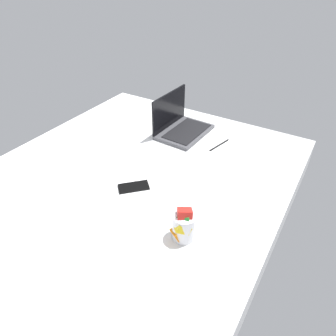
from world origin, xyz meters
The scene contains 5 objects.
bed_mattress centered at (0.00, 0.00, 9.00)cm, with size 180.00×140.00×18.00cm, color white.
laptop centered at (58.85, 1.62, 22.41)cm, with size 34.02×24.48×23.00cm.
snack_cup centered at (-12.37, -39.93, 24.14)cm, with size 10.54×9.33×14.21cm.
cell_phone centered at (1.81, -5.95, 18.40)cm, with size 6.80×14.00×0.80cm, color black.
charger_cable centered at (56.72, -24.67, 18.30)cm, with size 17.00×0.60×0.60cm, color black.
Camera 1 is at (-84.03, -76.83, 107.78)cm, focal length 32.90 mm.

